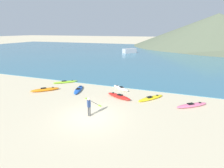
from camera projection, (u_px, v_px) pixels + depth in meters
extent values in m
plane|color=beige|center=(90.00, 117.00, 14.31)|extent=(400.00, 400.00, 0.00)
cube|color=teal|center=(155.00, 54.00, 52.98)|extent=(160.00, 70.00, 0.06)
cone|color=#5B664C|center=(216.00, 30.00, 75.70)|extent=(71.21, 71.21, 13.77)
ellipsoid|color=#E5668C|center=(192.00, 105.00, 16.17)|extent=(3.00, 2.55, 0.28)
cube|color=black|center=(191.00, 104.00, 16.07)|extent=(0.69, 0.65, 0.05)
cylinder|color=black|center=(200.00, 102.00, 16.39)|extent=(0.23, 0.23, 0.02)
ellipsoid|color=#8CCC2D|center=(65.00, 82.00, 23.47)|extent=(2.88, 2.56, 0.26)
cube|color=black|center=(64.00, 81.00, 23.37)|extent=(0.65, 0.62, 0.05)
cylinder|color=black|center=(72.00, 80.00, 23.73)|extent=(0.20, 0.20, 0.02)
ellipsoid|color=orange|center=(45.00, 90.00, 20.30)|extent=(2.79, 2.63, 0.35)
cube|color=black|center=(43.00, 88.00, 20.19)|extent=(0.66, 0.65, 0.05)
cylinder|color=black|center=(53.00, 87.00, 20.56)|extent=(0.23, 0.23, 0.02)
ellipsoid|color=blue|center=(78.00, 90.00, 20.38)|extent=(1.58, 3.16, 0.30)
cube|color=black|center=(78.00, 89.00, 20.18)|extent=(0.53, 0.64, 0.05)
cylinder|color=black|center=(80.00, 86.00, 21.14)|extent=(0.25, 0.25, 0.02)
ellipsoid|color=red|center=(119.00, 96.00, 18.25)|extent=(3.04, 1.81, 0.35)
cube|color=black|center=(120.00, 95.00, 18.09)|extent=(0.65, 0.57, 0.05)
cylinder|color=black|center=(113.00, 93.00, 18.73)|extent=(0.25, 0.25, 0.02)
ellipsoid|color=yellow|center=(151.00, 98.00, 17.91)|extent=(2.56, 3.05, 0.24)
cube|color=black|center=(150.00, 97.00, 17.79)|extent=(0.66, 0.70, 0.05)
cylinder|color=black|center=(157.00, 95.00, 18.34)|extent=(0.24, 0.24, 0.02)
ellipsoid|color=white|center=(121.00, 88.00, 20.93)|extent=(2.62, 2.11, 0.29)
cube|color=black|center=(121.00, 87.00, 20.77)|extent=(0.61, 0.58, 0.05)
cylinder|color=black|center=(117.00, 85.00, 21.47)|extent=(0.24, 0.24, 0.02)
cylinder|color=#4C4C4C|center=(88.00, 111.00, 14.32)|extent=(0.12, 0.12, 0.81)
cylinder|color=#4C4C4C|center=(90.00, 112.00, 14.27)|extent=(0.12, 0.12, 0.81)
cube|color=navy|center=(89.00, 104.00, 14.09)|extent=(0.28, 0.29, 0.57)
cylinder|color=navy|center=(88.00, 103.00, 14.13)|extent=(0.08, 0.08, 0.55)
cylinder|color=navy|center=(90.00, 104.00, 14.05)|extent=(0.08, 0.08, 0.55)
sphere|color=beige|center=(89.00, 99.00, 13.97)|extent=(0.22, 0.22, 0.22)
cube|color=black|center=(180.00, 49.00, 60.68)|extent=(2.38, 4.52, 0.86)
cube|color=#B2B2B7|center=(129.00, 51.00, 53.95)|extent=(4.08, 4.35, 1.35)
cylinder|color=black|center=(93.00, 102.00, 17.21)|extent=(1.67, 0.97, 0.03)
cube|color=#8CCC2D|center=(86.00, 99.00, 18.07)|extent=(0.47, 0.37, 0.03)
cube|color=#8CCC2D|center=(100.00, 106.00, 16.36)|extent=(0.47, 0.37, 0.03)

